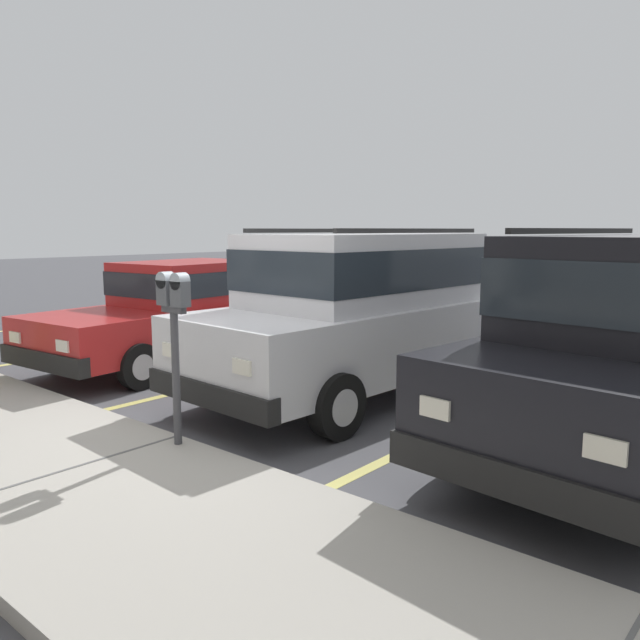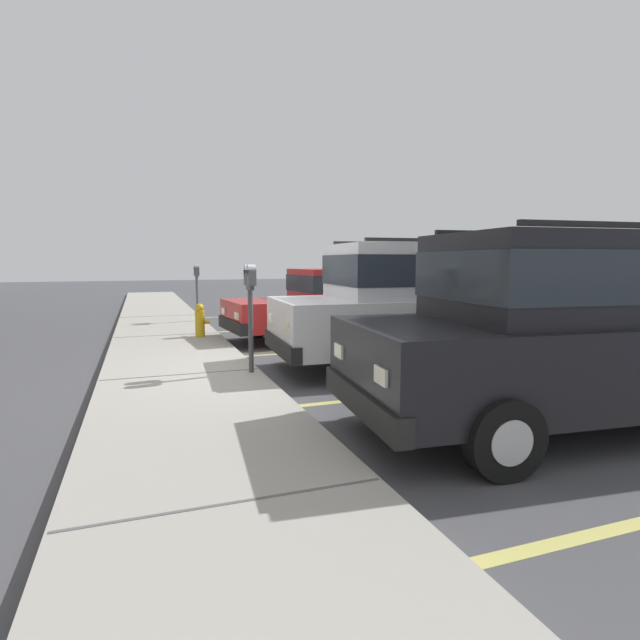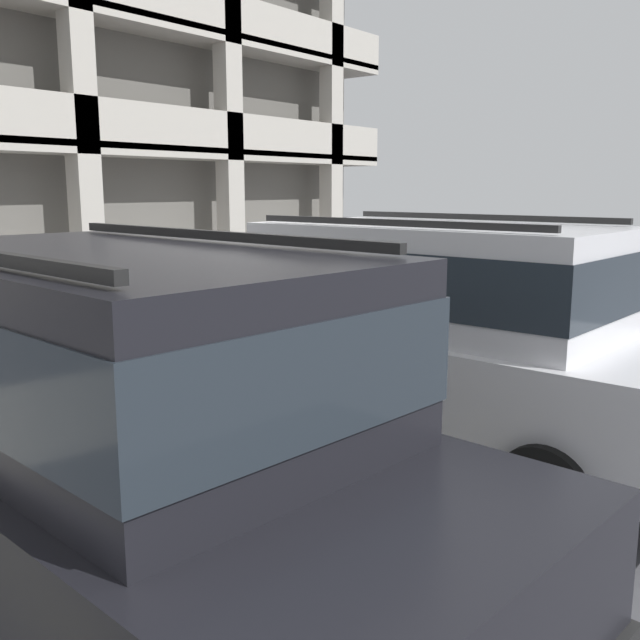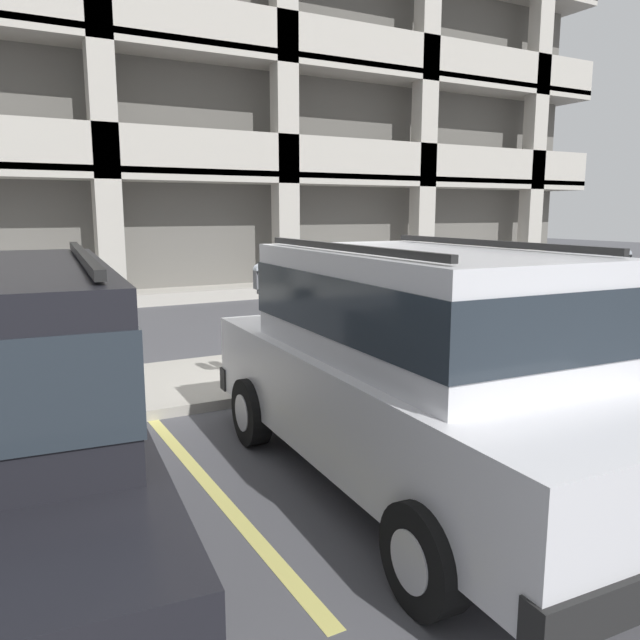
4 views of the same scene
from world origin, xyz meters
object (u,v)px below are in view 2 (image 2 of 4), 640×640
at_px(red_sedan, 581,323).
at_px(parking_meter_near, 250,293).
at_px(dark_hatchback, 333,302).
at_px(parking_meter_far, 197,279).
at_px(silver_suv, 422,300).
at_px(fire_hydrant, 200,320).

relative_size(red_sedan, parking_meter_near, 3.20).
bearing_deg(dark_hatchback, parking_meter_far, 32.96).
bearing_deg(parking_meter_far, silver_suv, -156.37).
xyz_separation_m(red_sedan, fire_hydrant, (6.90, 3.02, -0.62)).
bearing_deg(parking_meter_near, dark_hatchback, -37.75).
distance_m(parking_meter_far, fire_hydrant, 2.96).
relative_size(silver_suv, dark_hatchback, 1.06).
height_order(dark_hatchback, fire_hydrant, dark_hatchback).
bearing_deg(parking_meter_near, parking_meter_far, 0.37).
relative_size(dark_hatchback, parking_meter_far, 3.07).
bearing_deg(dark_hatchback, silver_suv, -179.77).
distance_m(parking_meter_near, fire_hydrant, 3.84).
xyz_separation_m(red_sedan, parking_meter_far, (9.75, 2.76, 0.15)).
bearing_deg(fire_hydrant, parking_meter_far, -5.12).
height_order(parking_meter_near, parking_meter_far, parking_meter_near).
bearing_deg(dark_hatchback, red_sedan, 176.76).
relative_size(red_sedan, parking_meter_far, 3.29).
bearing_deg(parking_meter_far, fire_hydrant, 174.88).
bearing_deg(fire_hydrant, silver_suv, -139.91).
xyz_separation_m(silver_suv, parking_meter_far, (6.56, 2.87, 0.15)).
bearing_deg(silver_suv, fire_hydrant, 43.15).
distance_m(silver_suv, red_sedan, 3.19).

